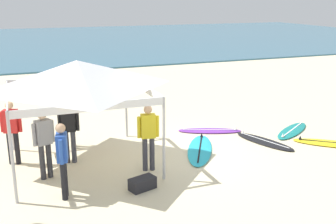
{
  "coord_description": "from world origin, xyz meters",
  "views": [
    {
      "loc": [
        -3.79,
        -10.0,
        4.26
      ],
      "look_at": [
        0.33,
        0.76,
        1.0
      ],
      "focal_mm": 43.53,
      "sensor_mm": 36.0,
      "label": 1
    }
  ],
  "objects_px": {
    "surfboard_purple": "(210,131)",
    "surfboard_yellow": "(332,143)",
    "surfboard_teal": "(292,131)",
    "person_black": "(69,127)",
    "person_yellow": "(148,133)",
    "surfboard_cyan": "(200,149)",
    "person_orange": "(72,115)",
    "canopy_tent": "(77,75)",
    "person_grey": "(44,140)",
    "person_blue": "(62,156)",
    "person_red": "(11,128)",
    "gear_bag_near_tent": "(142,184)",
    "surfboard_black": "(264,141)"
  },
  "relations": [
    {
      "from": "surfboard_teal",
      "to": "person_black",
      "type": "bearing_deg",
      "value": -179.9
    },
    {
      "from": "surfboard_cyan",
      "to": "person_blue",
      "type": "height_order",
      "value": "person_blue"
    },
    {
      "from": "surfboard_purple",
      "to": "person_blue",
      "type": "relative_size",
      "value": 1.24
    },
    {
      "from": "person_red",
      "to": "person_black",
      "type": "distance_m",
      "value": 1.47
    },
    {
      "from": "person_yellow",
      "to": "surfboard_cyan",
      "type": "bearing_deg",
      "value": 23.01
    },
    {
      "from": "surfboard_yellow",
      "to": "surfboard_cyan",
      "type": "bearing_deg",
      "value": 166.03
    },
    {
      "from": "person_black",
      "to": "surfboard_cyan",
      "type": "bearing_deg",
      "value": -7.26
    },
    {
      "from": "person_yellow",
      "to": "surfboard_teal",
      "type": "bearing_deg",
      "value": 12.96
    },
    {
      "from": "canopy_tent",
      "to": "person_grey",
      "type": "bearing_deg",
      "value": -147.37
    },
    {
      "from": "surfboard_teal",
      "to": "person_black",
      "type": "height_order",
      "value": "person_black"
    },
    {
      "from": "person_blue",
      "to": "person_yellow",
      "type": "xyz_separation_m",
      "value": [
        2.18,
        0.75,
        0.0
      ]
    },
    {
      "from": "person_yellow",
      "to": "person_black",
      "type": "bearing_deg",
      "value": 145.48
    },
    {
      "from": "canopy_tent",
      "to": "surfboard_cyan",
      "type": "bearing_deg",
      "value": -4.95
    },
    {
      "from": "person_blue",
      "to": "surfboard_purple",
      "type": "bearing_deg",
      "value": 30.46
    },
    {
      "from": "canopy_tent",
      "to": "gear_bag_near_tent",
      "type": "height_order",
      "value": "canopy_tent"
    },
    {
      "from": "surfboard_teal",
      "to": "person_blue",
      "type": "distance_m",
      "value": 7.87
    },
    {
      "from": "person_orange",
      "to": "canopy_tent",
      "type": "bearing_deg",
      "value": -88.02
    },
    {
      "from": "surfboard_teal",
      "to": "person_red",
      "type": "height_order",
      "value": "person_red"
    },
    {
      "from": "surfboard_teal",
      "to": "surfboard_black",
      "type": "xyz_separation_m",
      "value": [
        -1.45,
        -0.55,
        0.0
      ]
    },
    {
      "from": "person_black",
      "to": "person_orange",
      "type": "bearing_deg",
      "value": 78.49
    },
    {
      "from": "surfboard_black",
      "to": "person_yellow",
      "type": "bearing_deg",
      "value": -170.11
    },
    {
      "from": "surfboard_purple",
      "to": "surfboard_yellow",
      "type": "distance_m",
      "value": 3.75
    },
    {
      "from": "surfboard_cyan",
      "to": "surfboard_yellow",
      "type": "xyz_separation_m",
      "value": [
        3.91,
        -0.97,
        0.0
      ]
    },
    {
      "from": "gear_bag_near_tent",
      "to": "person_black",
      "type": "bearing_deg",
      "value": 120.66
    },
    {
      "from": "canopy_tent",
      "to": "surfboard_teal",
      "type": "height_order",
      "value": "canopy_tent"
    },
    {
      "from": "surfboard_teal",
      "to": "gear_bag_near_tent",
      "type": "bearing_deg",
      "value": -159.27
    },
    {
      "from": "canopy_tent",
      "to": "person_yellow",
      "type": "height_order",
      "value": "canopy_tent"
    },
    {
      "from": "surfboard_purple",
      "to": "person_blue",
      "type": "xyz_separation_m",
      "value": [
        -5.04,
        -2.96,
        0.95
      ]
    },
    {
      "from": "person_black",
      "to": "gear_bag_near_tent",
      "type": "height_order",
      "value": "person_black"
    },
    {
      "from": "surfboard_yellow",
      "to": "person_black",
      "type": "height_order",
      "value": "person_black"
    },
    {
      "from": "surfboard_teal",
      "to": "gear_bag_near_tent",
      "type": "xyz_separation_m",
      "value": [
        -5.85,
        -2.21,
        0.1
      ]
    },
    {
      "from": "person_red",
      "to": "person_yellow",
      "type": "distance_m",
      "value": 3.59
    },
    {
      "from": "surfboard_teal",
      "to": "person_red",
      "type": "relative_size",
      "value": 1.23
    },
    {
      "from": "surfboard_black",
      "to": "person_red",
      "type": "xyz_separation_m",
      "value": [
        -7.1,
        0.98,
        0.95
      ]
    },
    {
      "from": "surfboard_cyan",
      "to": "person_blue",
      "type": "distance_m",
      "value": 4.37
    },
    {
      "from": "person_grey",
      "to": "person_red",
      "type": "xyz_separation_m",
      "value": [
        -0.71,
        1.23,
        0.0
      ]
    },
    {
      "from": "person_black",
      "to": "person_orange",
      "type": "relative_size",
      "value": 1.0
    },
    {
      "from": "canopy_tent",
      "to": "person_red",
      "type": "height_order",
      "value": "canopy_tent"
    },
    {
      "from": "surfboard_black",
      "to": "person_blue",
      "type": "relative_size",
      "value": 1.25
    },
    {
      "from": "surfboard_black",
      "to": "person_black",
      "type": "distance_m",
      "value": 5.81
    },
    {
      "from": "surfboard_cyan",
      "to": "person_black",
      "type": "bearing_deg",
      "value": 172.74
    },
    {
      "from": "surfboard_yellow",
      "to": "person_orange",
      "type": "height_order",
      "value": "person_orange"
    },
    {
      "from": "person_blue",
      "to": "person_orange",
      "type": "distance_m",
      "value": 3.17
    },
    {
      "from": "canopy_tent",
      "to": "person_blue",
      "type": "xyz_separation_m",
      "value": [
        -0.68,
        -1.81,
        -1.4
      ]
    },
    {
      "from": "surfboard_teal",
      "to": "person_red",
      "type": "distance_m",
      "value": 8.62
    },
    {
      "from": "surfboard_cyan",
      "to": "person_orange",
      "type": "relative_size",
      "value": 1.48
    },
    {
      "from": "canopy_tent",
      "to": "surfboard_teal",
      "type": "bearing_deg",
      "value": 1.52
    },
    {
      "from": "surfboard_teal",
      "to": "surfboard_cyan",
      "type": "height_order",
      "value": "same"
    },
    {
      "from": "surfboard_yellow",
      "to": "gear_bag_near_tent",
      "type": "height_order",
      "value": "gear_bag_near_tent"
    },
    {
      "from": "surfboard_cyan",
      "to": "surfboard_yellow",
      "type": "height_order",
      "value": "same"
    }
  ]
}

